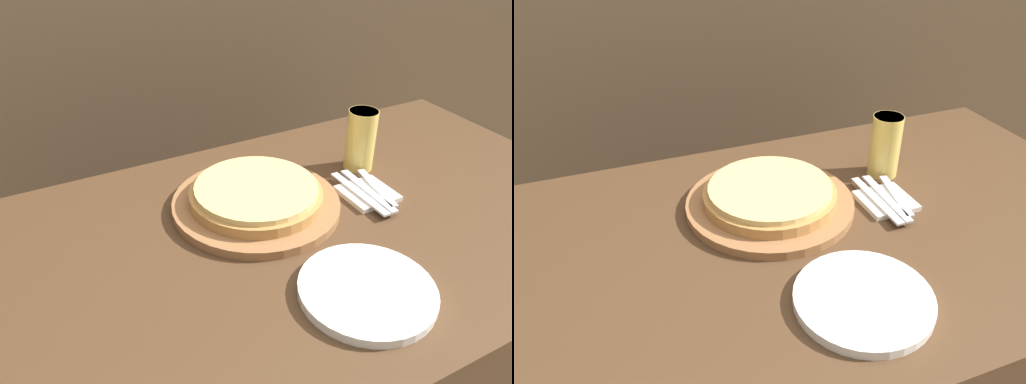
% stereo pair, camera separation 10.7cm
% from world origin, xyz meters
% --- Properties ---
extents(dining_table, '(1.41, 0.82, 0.75)m').
position_xyz_m(dining_table, '(0.00, 0.00, 0.37)').
color(dining_table, '#4C331E').
rests_on(dining_table, ground_plane).
extents(pizza_on_board, '(0.36, 0.36, 0.06)m').
position_xyz_m(pizza_on_board, '(-0.07, 0.11, 0.77)').
color(pizza_on_board, '#99663D').
rests_on(pizza_on_board, dining_table).
extents(beer_glass, '(0.07, 0.07, 0.15)m').
position_xyz_m(beer_glass, '(0.24, 0.15, 0.83)').
color(beer_glass, '#E5C65B').
rests_on(beer_glass, dining_table).
extents(dinner_plate, '(0.24, 0.24, 0.02)m').
position_xyz_m(dinner_plate, '(-0.03, -0.22, 0.76)').
color(dinner_plate, white).
rests_on(dinner_plate, dining_table).
extents(napkin_stack, '(0.11, 0.11, 0.01)m').
position_xyz_m(napkin_stack, '(0.18, 0.03, 0.75)').
color(napkin_stack, silver).
rests_on(napkin_stack, dining_table).
extents(fork, '(0.02, 0.19, 0.00)m').
position_xyz_m(fork, '(0.15, 0.03, 0.76)').
color(fork, silver).
rests_on(fork, napkin_stack).
extents(dinner_knife, '(0.03, 0.19, 0.00)m').
position_xyz_m(dinner_knife, '(0.18, 0.03, 0.76)').
color(dinner_knife, silver).
rests_on(dinner_knife, napkin_stack).
extents(spoon, '(0.05, 0.16, 0.00)m').
position_xyz_m(spoon, '(0.20, 0.03, 0.76)').
color(spoon, silver).
rests_on(spoon, napkin_stack).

